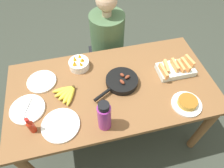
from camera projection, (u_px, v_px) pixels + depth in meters
name	position (u px, v px, depth m)	size (l,w,h in m)	color
ground_plane	(112.00, 129.00, 2.12)	(14.00, 14.00, 0.00)	#383D33
dining_table	(112.00, 94.00, 1.61)	(1.57, 0.82, 0.74)	brown
banana_bunch	(67.00, 93.00, 1.47)	(0.18, 0.18, 0.04)	yellow
melon_tray	(176.00, 69.00, 1.59)	(0.29, 0.18, 0.10)	silver
skillet	(121.00, 81.00, 1.52)	(0.37, 0.27, 0.08)	black
frittata_plate_center	(187.00, 103.00, 1.41)	(0.21, 0.21, 0.06)	white
empty_plate_near_front	(28.00, 109.00, 1.39)	(0.24, 0.24, 0.02)	white
empty_plate_far_left	(42.00, 82.00, 1.54)	(0.22, 0.22, 0.02)	white
empty_plate_far_right	(61.00, 125.00, 1.32)	(0.25, 0.25, 0.02)	white
fruit_bowl_mango	(79.00, 64.00, 1.62)	(0.16, 0.16, 0.12)	white
water_bottle	(104.00, 116.00, 1.23)	(0.09, 0.09, 0.25)	#992D89
hot_sauce_bottle	(31.00, 126.00, 1.25)	(0.04, 0.04, 0.15)	#B72814
person_figure	(108.00, 53.00, 2.13)	(0.36, 0.36, 1.18)	black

